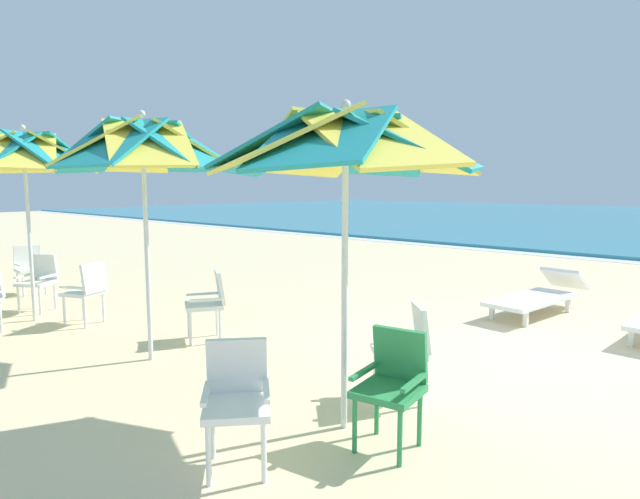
# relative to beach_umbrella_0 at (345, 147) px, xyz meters

# --- Properties ---
(ground_plane) EXTENTS (80.00, 80.00, 0.00)m
(ground_plane) POSITION_rel_beach_umbrella_0_xyz_m (0.46, 2.67, -2.21)
(ground_plane) COLOR beige
(beach_umbrella_0) EXTENTS (2.12, 2.12, 2.55)m
(beach_umbrella_0) POSITION_rel_beach_umbrella_0_xyz_m (0.00, 0.00, 0.00)
(beach_umbrella_0) COLOR silver
(beach_umbrella_0) RESTS_ON ground
(plastic_chair_0) EXTENTS (0.51, 0.53, 0.87)m
(plastic_chair_0) POSITION_rel_beach_umbrella_0_xyz_m (0.45, 0.01, -1.71)
(plastic_chair_0) COLOR #2D8C4C
(plastic_chair_0) RESTS_ON ground
(plastic_chair_1) EXTENTS (0.63, 0.63, 0.87)m
(plastic_chair_1) POSITION_rel_beach_umbrella_0_xyz_m (0.04, 0.81, -1.71)
(plastic_chair_1) COLOR white
(plastic_chair_1) RESTS_ON ground
(plastic_chair_2) EXTENTS (0.63, 0.63, 0.87)m
(plastic_chair_2) POSITION_rel_beach_umbrella_0_xyz_m (-0.17, -0.94, -1.71)
(plastic_chair_2) COLOR white
(plastic_chair_2) RESTS_ON ground
(beach_umbrella_1) EXTENTS (2.00, 2.00, 2.70)m
(beach_umbrella_1) POSITION_rel_beach_umbrella_0_xyz_m (-2.65, -0.16, 0.09)
(beach_umbrella_1) COLOR silver
(beach_umbrella_1) RESTS_ON ground
(plastic_chair_3) EXTENTS (0.61, 0.62, 0.87)m
(plastic_chair_3) POSITION_rel_beach_umbrella_0_xyz_m (-2.80, 0.74, -1.71)
(plastic_chair_3) COLOR white
(plastic_chair_3) RESTS_ON ground
(beach_umbrella_2) EXTENTS (2.10, 2.10, 2.74)m
(beach_umbrella_2) POSITION_rel_beach_umbrella_0_xyz_m (-5.43, -0.38, 0.13)
(beach_umbrella_2) COLOR silver
(beach_umbrella_2) RESTS_ON ground
(plastic_chair_4) EXTENTS (0.62, 0.63, 0.87)m
(plastic_chair_4) POSITION_rel_beach_umbrella_0_xyz_m (-6.02, -0.09, -1.71)
(plastic_chair_4) COLOR white
(plastic_chair_4) RESTS_ON ground
(plastic_chair_5) EXTENTS (0.60, 0.58, 0.87)m
(plastic_chair_5) POSITION_rel_beach_umbrella_0_xyz_m (-4.65, 0.04, -1.71)
(plastic_chair_5) COLOR white
(plastic_chair_5) RESTS_ON ground
(plastic_chair_7) EXTENTS (0.50, 0.48, 0.87)m
(plastic_chair_7) POSITION_rel_beach_umbrella_0_xyz_m (-7.50, 0.29, -1.71)
(plastic_chair_7) COLOR white
(plastic_chair_7) RESTS_ON ground
(sun_lounger_1) EXTENTS (0.86, 2.20, 0.62)m
(sun_lounger_1) POSITION_rel_beach_umbrella_0_xyz_m (-0.29, 4.88, -1.93)
(sun_lounger_1) COLOR white
(sun_lounger_1) RESTS_ON ground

